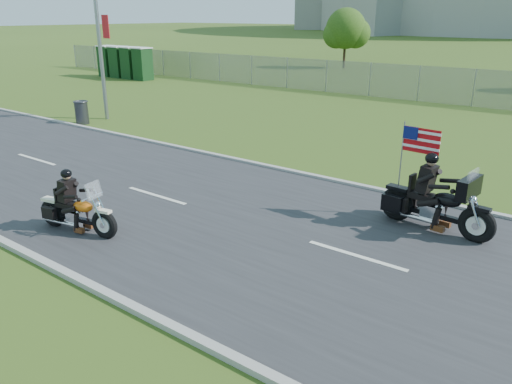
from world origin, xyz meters
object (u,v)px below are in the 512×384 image
Objects in this scene: porta_toilet_b at (130,64)px; porta_toilet_c at (119,63)px; motorcycle_lead at (76,213)px; porta_toilet_a at (143,65)px; porta_toilet_d at (107,62)px; trash_can at (82,113)px; motorcycle_follow at (435,205)px.

porta_toilet_b and porta_toilet_c have the same top height.
porta_toilet_c is 30.38m from motorcycle_lead.
porta_toilet_a is at bearing 0.00° from porta_toilet_c.
porta_toilet_c is (-2.80, 0.00, 0.00)m from porta_toilet_a.
porta_toilet_a and porta_toilet_c have the same top height.
porta_toilet_d reaches higher than trash_can.
motorcycle_lead is at bearing -44.09° from porta_toilet_a.
porta_toilet_a is 1.00× the size of porta_toilet_d.
motorcycle_follow is (29.60, -14.70, -0.53)m from porta_toilet_c.
porta_toilet_b is (-1.40, 0.00, 0.00)m from porta_toilet_a.
trash_can is (14.23, -12.37, -0.65)m from porta_toilet_d.
porta_toilet_c and porta_toilet_d have the same top height.
porta_toilet_c is 1.03× the size of motorcycle_lead.
porta_toilet_b is 1.00× the size of porta_toilet_d.
porta_toilet_a is at bearing 0.00° from porta_toilet_b.
porta_toilet_b is 1.00× the size of porta_toilet_c.
motorcycle_follow is at bearing -7.90° from trash_can.
porta_toilet_b is 1.40m from porta_toilet_c.
porta_toilet_a is 4.20m from porta_toilet_d.
porta_toilet_b is at bearing 126.72° from motorcycle_lead.
motorcycle_lead is (23.13, -19.69, -0.67)m from porta_toilet_c.
porta_toilet_d is 34.31m from motorcycle_follow.
porta_toilet_c is 0.84× the size of motorcycle_follow.
porta_toilet_a is at bearing 124.82° from motorcycle_lead.
porta_toilet_a is 2.80m from porta_toilet_c.
porta_toilet_d is at bearing 180.00° from porta_toilet_b.
porta_toilet_b is 31.81m from motorcycle_follow.
porta_toilet_a is 1.00× the size of porta_toilet_b.
porta_toilet_c is at bearing 159.25° from motorcycle_follow.
porta_toilet_d is (-4.20, 0.00, 0.00)m from porta_toilet_a.
porta_toilet_b is at bearing 180.00° from porta_toilet_a.
porta_toilet_a is 1.40m from porta_toilet_b.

